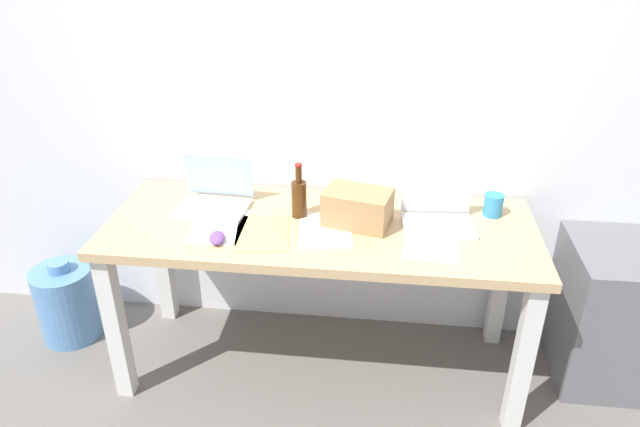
{
  "coord_description": "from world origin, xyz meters",
  "views": [
    {
      "loc": [
        0.25,
        -2.1,
        1.92
      ],
      "look_at": [
        0.0,
        0.0,
        0.8
      ],
      "focal_mm": 32.72,
      "sensor_mm": 36.0,
      "label": 1
    }
  ],
  "objects": [
    {
      "name": "computer_mouse",
      "position": [
        -0.38,
        -0.19,
        0.77
      ],
      "size": [
        0.08,
        0.11,
        0.03
      ],
      "primitive_type": "ellipsoid",
      "rotation": [
        0.0,
        0.0,
        0.23
      ],
      "color": "#724799",
      "rests_on": "desk"
    },
    {
      "name": "cardboard_box",
      "position": [
        0.15,
        0.03,
        0.82
      ],
      "size": [
        0.3,
        0.23,
        0.15
      ],
      "primitive_type": "cube",
      "rotation": [
        0.0,
        0.0,
        -0.23
      ],
      "color": "tan",
      "rests_on": "desk"
    },
    {
      "name": "laptop_right",
      "position": [
        0.48,
        0.06,
        0.8
      ],
      "size": [
        0.31,
        0.24,
        0.22
      ],
      "color": "silver",
      "rests_on": "desk"
    },
    {
      "name": "paper_yellow_folder",
      "position": [
        -0.22,
        -0.1,
        0.75
      ],
      "size": [
        0.25,
        0.32,
        0.0
      ],
      "primitive_type": "cube",
      "rotation": [
        0.0,
        0.0,
        0.15
      ],
      "color": "#F4E06B",
      "rests_on": "desk"
    },
    {
      "name": "desk",
      "position": [
        0.0,
        0.0,
        0.65
      ],
      "size": [
        1.78,
        0.67,
        0.75
      ],
      "color": "tan",
      "rests_on": "ground"
    },
    {
      "name": "paper_sheet_front_left",
      "position": [
        -0.41,
        -0.07,
        0.75
      ],
      "size": [
        0.22,
        0.3,
        0.0
      ],
      "primitive_type": "cube",
      "rotation": [
        0.0,
        0.0,
        0.02
      ],
      "color": "white",
      "rests_on": "desk"
    },
    {
      "name": "beer_bottle",
      "position": [
        -0.1,
        0.06,
        0.84
      ],
      "size": [
        0.06,
        0.06,
        0.24
      ],
      "color": "#47280F",
      "rests_on": "desk"
    },
    {
      "name": "back_wall",
      "position": [
        0.0,
        0.4,
        1.3
      ],
      "size": [
        5.2,
        0.08,
        2.6
      ],
      "primitive_type": "cube",
      "color": "white",
      "rests_on": "ground"
    },
    {
      "name": "laptop_left",
      "position": [
        -0.47,
        0.1,
        0.8
      ],
      "size": [
        0.32,
        0.26,
        0.21
      ],
      "color": "silver",
      "rests_on": "desk"
    },
    {
      "name": "paper_sheet_center",
      "position": [
        0.03,
        -0.05,
        0.75
      ],
      "size": [
        0.25,
        0.32,
        0.0
      ],
      "primitive_type": "cube",
      "rotation": [
        0.0,
        0.0,
        0.13
      ],
      "color": "white",
      "rests_on": "desk"
    },
    {
      "name": "water_cooler_jug",
      "position": [
        -1.26,
        0.07,
        0.19
      ],
      "size": [
        0.29,
        0.29,
        0.43
      ],
      "color": "#598CC6",
      "rests_on": "ground"
    },
    {
      "name": "filing_cabinet",
      "position": [
        1.27,
        0.11,
        0.32
      ],
      "size": [
        0.4,
        0.48,
        0.65
      ],
      "primitive_type": "cube",
      "color": "slate",
      "rests_on": "ground"
    },
    {
      "name": "paper_sheet_front_right",
      "position": [
        0.45,
        -0.09,
        0.75
      ],
      "size": [
        0.23,
        0.31,
        0.0
      ],
      "primitive_type": "cube",
      "rotation": [
        0.0,
        0.0,
        -0.08
      ],
      "color": "white",
      "rests_on": "desk"
    },
    {
      "name": "ground_plane",
      "position": [
        0.0,
        0.0,
        0.0
      ],
      "size": [
        8.0,
        8.0,
        0.0
      ],
      "primitive_type": "plane",
      "color": "slate"
    },
    {
      "name": "coffee_mug",
      "position": [
        0.72,
        0.17,
        0.8
      ],
      "size": [
        0.08,
        0.08,
        0.09
      ],
      "primitive_type": "cylinder",
      "color": "#338CC6",
      "rests_on": "desk"
    }
  ]
}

